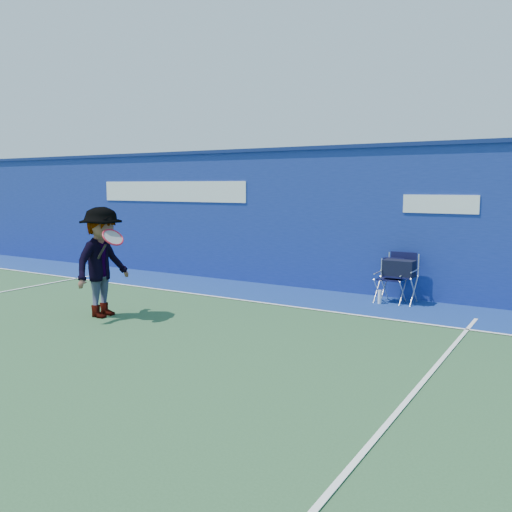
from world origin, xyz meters
The scene contains 8 objects.
ground centered at (0.00, 0.00, 0.00)m, with size 80.00×80.00×0.00m, color #2A502E.
stadium_wall centered at (0.00, 5.20, 1.55)m, with size 24.00×0.50×3.08m.
out_of_bounds_strip centered at (0.00, 4.10, 0.00)m, with size 24.00×1.80×0.01m, color navy.
court_lines centered at (0.00, 0.60, 0.01)m, with size 24.00×12.00×0.01m.
directors_chair_left centered at (2.83, 4.57, 0.28)m, with size 0.50×0.47×0.85m.
directors_chair_right centered at (2.99, 4.60, 0.40)m, with size 0.58×0.52×0.96m.
water_bottle centered at (2.70, 4.32, 0.13)m, with size 0.07×0.07×0.27m, color white.
tennis_player centered at (-1.05, 0.88, 0.95)m, with size 0.99×1.30×1.89m.
Camera 1 is at (5.98, -5.57, 2.25)m, focal length 38.00 mm.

